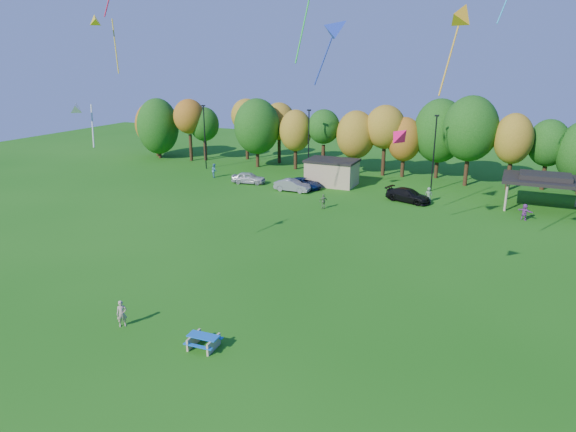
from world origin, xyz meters
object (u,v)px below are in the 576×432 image
at_px(kite_flyer, 122,314).
at_px(car_d, 408,195).
at_px(picnic_table, 204,341).
at_px(car_b, 292,185).
at_px(car_c, 304,183).
at_px(car_a, 249,178).

bearing_deg(kite_flyer, car_d, 31.08).
xyz_separation_m(picnic_table, car_b, (-9.56, 34.06, 0.29)).
bearing_deg(car_b, picnic_table, -164.79).
relative_size(picnic_table, car_d, 0.35).
distance_m(picnic_table, car_b, 35.38).
bearing_deg(car_c, picnic_table, -156.80).
xyz_separation_m(picnic_table, car_a, (-16.31, 35.46, 0.29)).
height_order(car_c, car_d, car_d).
distance_m(picnic_table, kite_flyer, 5.77).
height_order(kite_flyer, car_b, kite_flyer).
relative_size(car_b, car_d, 0.86).
relative_size(picnic_table, car_b, 0.41).
bearing_deg(car_c, kite_flyer, -165.69).
bearing_deg(car_c, car_a, 103.43).
bearing_deg(car_d, car_b, 111.00).
bearing_deg(car_d, car_c, 102.72).
bearing_deg(car_c, car_d, -84.87).
bearing_deg(car_a, car_c, -96.88).
xyz_separation_m(car_a, car_b, (6.75, -1.40, -0.01)).
distance_m(kite_flyer, car_a, 36.95).
bearing_deg(car_d, kite_flyer, -178.79).
height_order(car_a, car_d, car_d).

